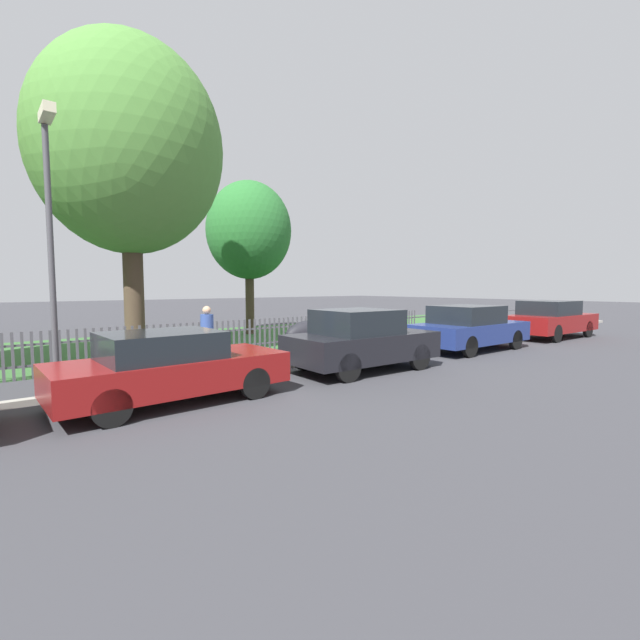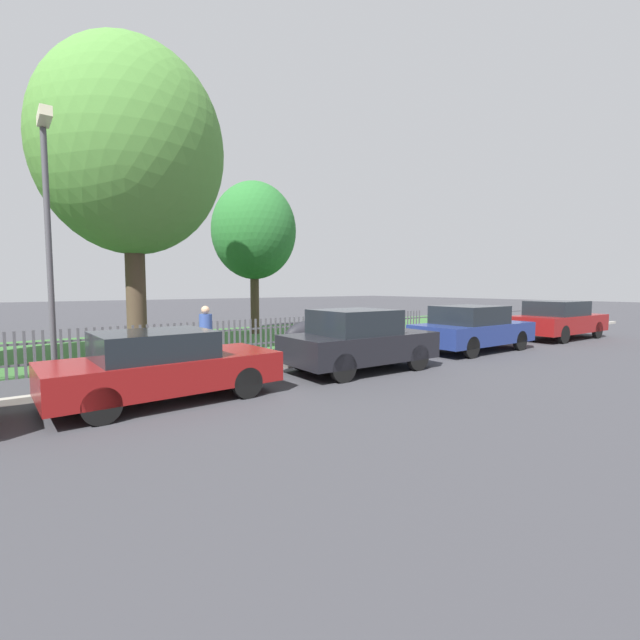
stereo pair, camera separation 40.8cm
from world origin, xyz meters
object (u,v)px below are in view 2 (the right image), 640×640
parked_car_white_van (558,320)px  street_lamp (48,220)px  parked_car_black_saloon (163,365)px  parked_car_red_compact (472,328)px  parked_car_navy_estate (358,340)px  tree_behind_motorcycle (131,151)px  tree_mid_park (254,231)px  covered_motorcycle (311,334)px  pedestrian_near_fence (206,333)px

parked_car_white_van → street_lamp: size_ratio=0.86×
parked_car_black_saloon → street_lamp: street_lamp is taller
parked_car_red_compact → parked_car_navy_estate: bearing=-176.8°
parked_car_red_compact → tree_behind_motorcycle: tree_behind_motorcycle is taller
parked_car_red_compact → street_lamp: 11.79m
parked_car_white_van → tree_behind_motorcycle: size_ratio=0.52×
parked_car_navy_estate → tree_mid_park: (1.96, 8.95, 3.72)m
covered_motorcycle → tree_mid_park: 7.65m
street_lamp → pedestrian_near_fence: bearing=11.3°
tree_mid_park → parked_car_white_van: bearing=-45.6°
parked_car_white_van → covered_motorcycle: parked_car_white_van is taller
tree_behind_motorcycle → pedestrian_near_fence: (1.02, -2.58, -4.97)m
covered_motorcycle → tree_behind_motorcycle: 7.25m
tree_behind_motorcycle → street_lamp: (-2.34, -3.25, -2.52)m
covered_motorcycle → tree_mid_park: bearing=74.9°
pedestrian_near_fence → tree_behind_motorcycle: bearing=92.3°
pedestrian_near_fence → parked_car_white_van: bearing=-29.9°
parked_car_black_saloon → parked_car_navy_estate: parked_car_navy_estate is taller
parked_car_black_saloon → pedestrian_near_fence: size_ratio=2.53×
parked_car_black_saloon → pedestrian_near_fence: (1.85, 2.54, 0.25)m
parked_car_red_compact → tree_mid_park: 10.03m
parked_car_white_van → parked_car_black_saloon: bearing=-178.3°
parked_car_red_compact → tree_mid_park: tree_mid_park is taller
tree_behind_motorcycle → parked_car_black_saloon: bearing=-99.3°
parked_car_navy_estate → parked_car_red_compact: size_ratio=0.89×
parked_car_red_compact → street_lamp: street_lamp is taller
parked_car_white_van → pedestrian_near_fence: pedestrian_near_fence is taller
parked_car_navy_estate → parked_car_red_compact: parked_car_navy_estate is taller
parked_car_white_van → covered_motorcycle: 10.64m
tree_behind_motorcycle → parked_car_red_compact: bearing=-28.7°
parked_car_red_compact → tree_mid_park: bearing=110.8°
street_lamp → parked_car_white_van: bearing=-6.4°
parked_car_black_saloon → parked_car_navy_estate: 4.74m
street_lamp → covered_motorcycle: bearing=5.3°
covered_motorcycle → pedestrian_near_fence: pedestrian_near_fence is taller
parked_car_white_van → tree_mid_park: (-8.76, 8.94, 3.71)m
parked_car_black_saloon → parked_car_navy_estate: bearing=-2.0°
parked_car_black_saloon → parked_car_navy_estate: (4.74, -0.04, 0.10)m
parked_car_white_van → tree_behind_motorcycle: tree_behind_motorcycle is taller
parked_car_white_van → covered_motorcycle: bearing=168.1°
parked_car_navy_estate → parked_car_white_van: size_ratio=0.85×
parked_car_navy_estate → pedestrian_near_fence: size_ratio=2.41×
parked_car_black_saloon → tree_behind_motorcycle: bearing=79.2°
parked_car_white_van → tree_mid_park: 13.06m
parked_car_navy_estate → covered_motorcycle: 2.55m
parked_car_navy_estate → covered_motorcycle: bearing=83.7°
parked_car_red_compact → tree_mid_park: (-3.17, 8.75, 3.74)m
parked_car_black_saloon → covered_motorcycle: parked_car_black_saloon is taller
parked_car_black_saloon → tree_behind_motorcycle: tree_behind_motorcycle is taller
parked_car_red_compact → covered_motorcycle: 5.28m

